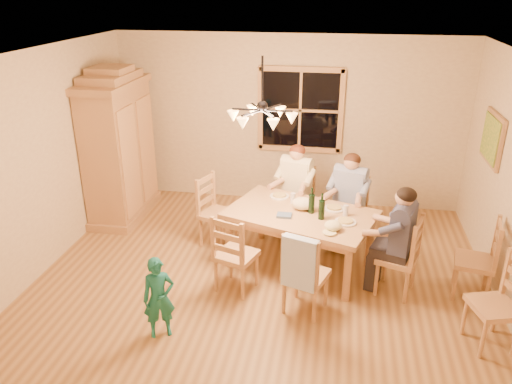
% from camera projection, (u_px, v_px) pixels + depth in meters
% --- Properties ---
extents(floor, '(5.50, 5.50, 0.00)m').
position_uv_depth(floor, '(261.00, 279.00, 6.18)').
color(floor, brown).
rests_on(floor, ground).
extents(ceiling, '(5.50, 5.00, 0.02)m').
position_uv_depth(ceiling, '(263.00, 56.00, 5.13)').
color(ceiling, white).
rests_on(ceiling, wall_back).
extents(wall_back, '(5.50, 0.02, 2.70)m').
position_uv_depth(wall_back, '(287.00, 121.00, 7.92)').
color(wall_back, tan).
rests_on(wall_back, floor).
extents(wall_left, '(0.02, 5.00, 2.70)m').
position_uv_depth(wall_left, '(40.00, 164.00, 6.09)').
color(wall_left, tan).
rests_on(wall_left, floor).
extents(window, '(1.30, 0.06, 1.30)m').
position_uv_depth(window, '(300.00, 110.00, 7.78)').
color(window, black).
rests_on(window, wall_back).
extents(painting, '(0.06, 0.78, 0.64)m').
position_uv_depth(painting, '(492.00, 138.00, 6.21)').
color(painting, '#976A41').
rests_on(painting, wall_right).
extents(chandelier, '(0.77, 0.68, 0.71)m').
position_uv_depth(chandelier, '(262.00, 115.00, 5.37)').
color(chandelier, black).
rests_on(chandelier, ceiling).
extents(armoire, '(0.66, 1.40, 2.30)m').
position_uv_depth(armoire, '(119.00, 150.00, 7.51)').
color(armoire, '#976A41').
rests_on(armoire, floor).
extents(dining_table, '(2.02, 1.59, 0.76)m').
position_uv_depth(dining_table, '(300.00, 220.00, 6.23)').
color(dining_table, '#AF7D4D').
rests_on(dining_table, floor).
extents(chair_far_left, '(0.55, 0.54, 0.99)m').
position_uv_depth(chair_far_left, '(295.00, 213.00, 7.24)').
color(chair_far_left, '#A17C47').
rests_on(chair_far_left, floor).
extents(chair_far_right, '(0.55, 0.54, 0.99)m').
position_uv_depth(chair_far_right, '(347.00, 225.00, 6.89)').
color(chair_far_right, '#A17C47').
rests_on(chair_far_right, floor).
extents(chair_near_left, '(0.55, 0.54, 0.99)m').
position_uv_depth(chair_near_left, '(236.00, 266.00, 5.89)').
color(chair_near_left, '#A17C47').
rests_on(chair_near_left, floor).
extents(chair_near_right, '(0.55, 0.54, 0.99)m').
position_uv_depth(chair_near_right, '(305.00, 286.00, 5.50)').
color(chair_near_right, '#A17C47').
rests_on(chair_near_right, floor).
extents(chair_end_left, '(0.54, 0.55, 0.99)m').
position_uv_depth(chair_end_left, '(218.00, 224.00, 6.91)').
color(chair_end_left, '#A17C47').
rests_on(chair_end_left, floor).
extents(chair_end_right, '(0.54, 0.55, 0.99)m').
position_uv_depth(chair_end_right, '(396.00, 269.00, 5.83)').
color(chair_end_right, '#A17C47').
rests_on(chair_end_right, floor).
extents(adult_woman, '(0.49, 0.52, 0.87)m').
position_uv_depth(adult_woman, '(296.00, 178.00, 7.03)').
color(adult_woman, '#F2EBBB').
rests_on(adult_woman, floor).
extents(adult_plaid_man, '(0.49, 0.52, 0.87)m').
position_uv_depth(adult_plaid_man, '(350.00, 189.00, 6.68)').
color(adult_plaid_man, '#38519B').
rests_on(adult_plaid_man, floor).
extents(adult_slate_man, '(0.52, 0.49, 0.87)m').
position_uv_depth(adult_slate_man, '(401.00, 228.00, 5.62)').
color(adult_slate_man, '#3E4364').
rests_on(adult_slate_man, floor).
extents(towel, '(0.39, 0.22, 0.58)m').
position_uv_depth(towel, '(300.00, 263.00, 5.19)').
color(towel, '#B0C9EF').
rests_on(towel, chair_near_right).
extents(wine_bottle_a, '(0.08, 0.08, 0.33)m').
position_uv_depth(wine_bottle_a, '(312.00, 201.00, 6.11)').
color(wine_bottle_a, black).
rests_on(wine_bottle_a, dining_table).
extents(wine_bottle_b, '(0.08, 0.08, 0.33)m').
position_uv_depth(wine_bottle_b, '(322.00, 206.00, 5.96)').
color(wine_bottle_b, black).
rests_on(wine_bottle_b, dining_table).
extents(plate_woman, '(0.26, 0.26, 0.02)m').
position_uv_depth(plate_woman, '(279.00, 196.00, 6.63)').
color(plate_woman, white).
rests_on(plate_woman, dining_table).
extents(plate_plaid, '(0.26, 0.26, 0.02)m').
position_uv_depth(plate_plaid, '(334.00, 209.00, 6.27)').
color(plate_plaid, white).
rests_on(plate_plaid, dining_table).
extents(plate_slate, '(0.26, 0.26, 0.02)m').
position_uv_depth(plate_slate, '(345.00, 222.00, 5.92)').
color(plate_slate, white).
rests_on(plate_slate, dining_table).
extents(wine_glass_a, '(0.06, 0.06, 0.14)m').
position_uv_depth(wine_glass_a, '(293.00, 198.00, 6.41)').
color(wine_glass_a, silver).
rests_on(wine_glass_a, dining_table).
extents(wine_glass_b, '(0.06, 0.06, 0.14)m').
position_uv_depth(wine_glass_b, '(346.00, 211.00, 6.07)').
color(wine_glass_b, silver).
rests_on(wine_glass_b, dining_table).
extents(cap, '(0.20, 0.20, 0.11)m').
position_uv_depth(cap, '(333.00, 226.00, 5.73)').
color(cap, beige).
rests_on(cap, dining_table).
extents(napkin, '(0.22, 0.19, 0.03)m').
position_uv_depth(napkin, '(284.00, 215.00, 6.07)').
color(napkin, '#455B7F').
rests_on(napkin, dining_table).
extents(cloth_bundle, '(0.28, 0.22, 0.15)m').
position_uv_depth(cloth_bundle, '(303.00, 204.00, 6.24)').
color(cloth_bundle, beige).
rests_on(cloth_bundle, dining_table).
extents(child, '(0.39, 0.33, 0.89)m').
position_uv_depth(child, '(159.00, 298.00, 5.05)').
color(child, '#176763').
rests_on(child, floor).
extents(chair_spare_front, '(0.53, 0.54, 0.99)m').
position_uv_depth(chair_spare_front, '(491.00, 319.00, 4.96)').
color(chair_spare_front, '#A17C47').
rests_on(chair_spare_front, floor).
extents(chair_spare_back, '(0.50, 0.51, 0.99)m').
position_uv_depth(chair_spare_back, '(472.00, 273.00, 5.75)').
color(chair_spare_back, '#A17C47').
rests_on(chair_spare_back, floor).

